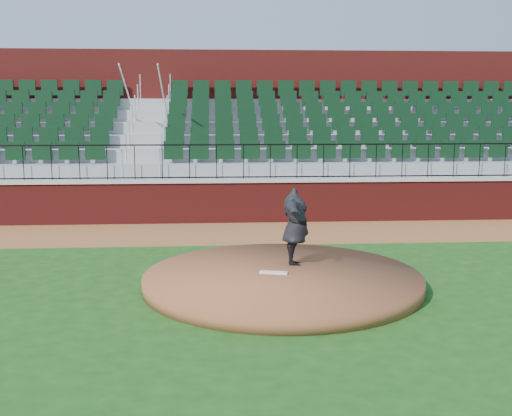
{
  "coord_description": "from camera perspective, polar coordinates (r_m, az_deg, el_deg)",
  "views": [
    {
      "loc": [
        -0.84,
        -11.04,
        3.3
      ],
      "look_at": [
        0.0,
        1.5,
        1.3
      ],
      "focal_mm": 43.27,
      "sensor_mm": 36.0,
      "label": 1
    }
  ],
  "objects": [
    {
      "name": "field_wall",
      "position": [
        18.26,
        -1.15,
        0.54
      ],
      "size": [
        34.0,
        0.35,
        1.2
      ],
      "primitive_type": "cube",
      "color": "maroon",
      "rests_on": "ground"
    },
    {
      "name": "pitchers_mound",
      "position": [
        11.75,
        2.45,
        -6.65
      ],
      "size": [
        5.25,
        5.25,
        0.25
      ],
      "primitive_type": "cylinder",
      "color": "brown",
      "rests_on": "ground"
    },
    {
      "name": "pitcher",
      "position": [
        12.23,
        3.66,
        -1.72
      ],
      "size": [
        0.65,
        1.92,
        1.54
      ],
      "primitive_type": "imported",
      "rotation": [
        0.0,
        0.0,
        1.5
      ],
      "color": "black",
      "rests_on": "pitchers_mound"
    },
    {
      "name": "concourse_wall",
      "position": [
        23.59,
        -1.8,
        7.71
      ],
      "size": [
        34.0,
        0.5,
        5.5
      ],
      "primitive_type": "cube",
      "color": "maroon",
      "rests_on": "ground"
    },
    {
      "name": "ground",
      "position": [
        11.56,
        0.5,
        -7.56
      ],
      "size": [
        90.0,
        90.0,
        0.0
      ],
      "primitive_type": "plane",
      "color": "#194814",
      "rests_on": "ground"
    },
    {
      "name": "seating_stands",
      "position": [
        20.81,
        -1.52,
        6.29
      ],
      "size": [
        34.0,
        5.1,
        4.6
      ],
      "primitive_type": null,
      "color": "gray",
      "rests_on": "ground"
    },
    {
      "name": "pitching_rubber",
      "position": [
        11.7,
        1.63,
        -5.99
      ],
      "size": [
        0.55,
        0.26,
        0.04
      ],
      "primitive_type": "cube",
      "rotation": [
        0.0,
        0.0,
        -0.25
      ],
      "color": "white",
      "rests_on": "pitchers_mound"
    },
    {
      "name": "wall_railing",
      "position": [
        18.12,
        -1.16,
        4.3
      ],
      "size": [
        34.0,
        0.05,
        1.0
      ],
      "primitive_type": null,
      "color": "black",
      "rests_on": "wall_cap"
    },
    {
      "name": "wall_cap",
      "position": [
        18.18,
        -1.15,
        2.57
      ],
      "size": [
        34.0,
        0.45,
        0.1
      ],
      "primitive_type": "cube",
      "color": "#B7B7B7",
      "rests_on": "field_wall"
    },
    {
      "name": "warning_track",
      "position": [
        16.79,
        -0.89,
        -2.27
      ],
      "size": [
        34.0,
        3.2,
        0.01
      ],
      "primitive_type": "cube",
      "color": "brown",
      "rests_on": "ground"
    }
  ]
}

